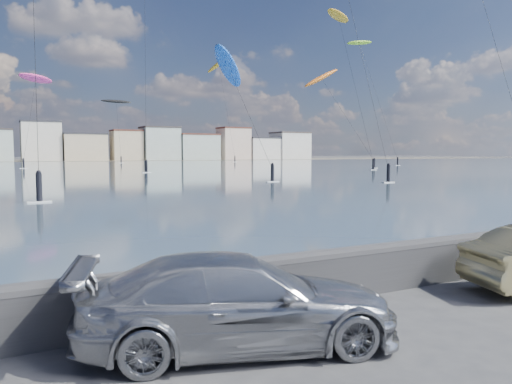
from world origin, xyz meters
TOP-DOWN VIEW (x-y plane):
  - ground at (0.00, 0.00)m, footprint 700.00×700.00m
  - bay_water at (0.00, 91.50)m, footprint 500.00×177.00m
  - far_shore_strip at (0.00, 200.00)m, footprint 500.00×60.00m
  - seawall at (0.00, 2.70)m, footprint 400.00×0.36m
  - far_buildings at (1.31, 186.00)m, footprint 240.79×13.26m
  - car_silver at (-0.72, 1.30)m, footprint 5.42×3.40m
  - kitesurfer_0 at (20.25, 47.30)m, footprint 6.89×12.15m
  - kitesurfer_2 at (28.62, 145.37)m, footprint 9.19×10.05m
  - kitesurfer_5 at (51.08, 67.64)m, footprint 8.26×9.50m
  - kitesurfer_9 at (4.14, 106.20)m, footprint 8.58×12.05m
  - kitesurfer_10 at (58.76, 83.58)m, footprint 9.27×16.45m
  - kitesurfer_15 at (79.04, 95.77)m, footprint 8.13×15.25m
  - kitesurfer_16 at (64.60, 151.87)m, footprint 7.40×19.96m

SIDE VIEW (x-z plane):
  - ground at x=0.00m, z-range 0.00..0.00m
  - bay_water at x=0.00m, z-range 0.01..0.01m
  - far_shore_strip at x=0.00m, z-range 0.01..0.01m
  - seawall at x=0.00m, z-range 0.04..1.12m
  - car_silver at x=-0.72m, z-range 0.00..1.46m
  - far_buildings at x=1.31m, z-range -1.27..13.33m
  - kitesurfer_0 at x=20.25m, z-range 5.04..20.31m
  - kitesurfer_2 at x=28.62m, z-range 8.30..27.40m
  - kitesurfer_9 at x=4.14m, z-range 8.29..27.44m
  - kitesurfer_10 at x=58.76m, z-range 7.89..29.68m
  - kitesurfer_5 at x=51.08m, z-range 12.77..40.67m
  - kitesurfer_15 at x=79.04m, z-range 14.24..46.07m
  - kitesurfer_16 at x=64.60m, z-range 14.61..50.68m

